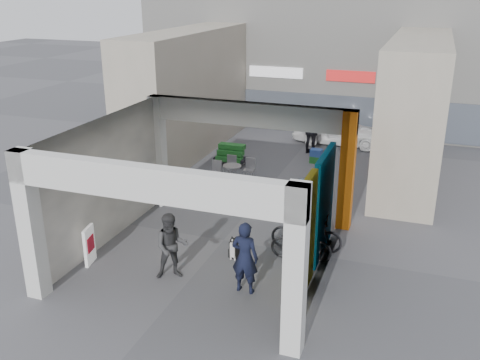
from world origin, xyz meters
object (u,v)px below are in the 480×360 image
at_px(man_elderly, 302,202).
at_px(man_crates, 312,130).
at_px(cafe_set, 232,173).
at_px(white_van, 339,129).
at_px(border_collie, 234,249).
at_px(man_with_dog, 245,258).
at_px(bicycle_rear, 301,244).
at_px(man_back_turned, 172,246).
at_px(bicycle_front, 307,233).
at_px(produce_stand, 231,157).

height_order(man_elderly, man_crates, man_crates).
bearing_deg(cafe_set, man_crates, 65.37).
bearing_deg(white_van, man_elderly, -175.97).
bearing_deg(border_collie, man_crates, 107.55).
bearing_deg(man_with_dog, bicycle_rear, -113.05).
bearing_deg(bicycle_rear, white_van, 0.40).
relative_size(cafe_set, bicycle_rear, 0.88).
distance_m(man_with_dog, bicycle_rear, 2.11).
relative_size(man_elderly, bicycle_rear, 0.92).
distance_m(man_back_turned, white_van, 12.92).
xyz_separation_m(man_back_turned, white_van, (1.84, 12.79, -0.15)).
height_order(bicycle_rear, white_van, white_van).
relative_size(man_with_dog, man_elderly, 1.20).
bearing_deg(border_collie, man_back_turned, -110.68).
height_order(border_collie, white_van, white_van).
bearing_deg(bicycle_rear, bicycle_front, -4.38).
relative_size(cafe_set, white_van, 0.35).
xyz_separation_m(man_elderly, bicycle_front, (0.49, -1.53, -0.23)).
relative_size(man_with_dog, bicycle_rear, 1.11).
bearing_deg(produce_stand, man_back_turned, -54.09).
height_order(bicycle_front, bicycle_rear, bicycle_front).
xyz_separation_m(man_with_dog, bicycle_rear, (0.88, 1.87, -0.40)).
bearing_deg(produce_stand, white_van, 75.59).
relative_size(border_collie, bicycle_rear, 0.40).
height_order(produce_stand, man_with_dog, man_with_dog).
height_order(man_with_dog, bicycle_rear, man_with_dog).
height_order(produce_stand, white_van, white_van).
bearing_deg(man_back_turned, man_elderly, 32.29).
xyz_separation_m(man_elderly, bicycle_rear, (0.49, -2.13, -0.25)).
bearing_deg(man_back_turned, bicycle_rear, 5.90).
bearing_deg(man_elderly, man_crates, 76.82).
xyz_separation_m(produce_stand, bicycle_rear, (4.43, -6.61, 0.15)).
xyz_separation_m(man_with_dog, man_crates, (-0.89, 11.07, 0.13)).
relative_size(border_collie, man_crates, 0.32).
xyz_separation_m(man_back_turned, man_elderly, (2.26, 3.99, -0.10)).
distance_m(cafe_set, produce_stand, 1.84).
bearing_deg(man_back_turned, man_crates, 56.75).
height_order(man_elderly, bicycle_front, man_elderly).
xyz_separation_m(produce_stand, border_collie, (2.76, -7.06, -0.07)).
xyz_separation_m(cafe_set, bicycle_rear, (3.74, -4.90, 0.18)).
relative_size(border_collie, man_elderly, 0.44).
relative_size(man_elderly, white_van, 0.36).
xyz_separation_m(man_elderly, man_crates, (-1.28, 7.06, 0.27)).
bearing_deg(produce_stand, cafe_set, -43.36).
relative_size(cafe_set, man_back_turned, 0.84).
height_order(cafe_set, bicycle_front, bicycle_front).
relative_size(man_crates, bicycle_front, 1.05).
bearing_deg(white_van, cafe_set, 156.14).
bearing_deg(bicycle_rear, man_back_turned, 119.72).
distance_m(border_collie, man_elderly, 2.88).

